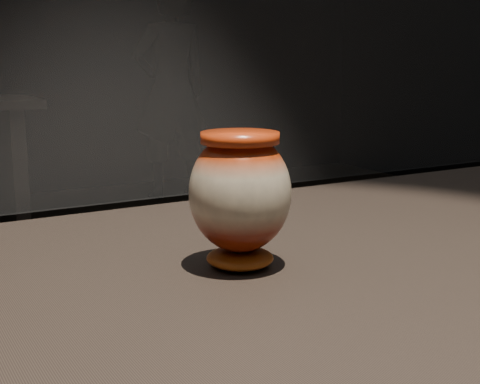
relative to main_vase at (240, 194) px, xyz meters
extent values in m
cube|color=black|center=(0.07, -0.05, -0.11)|extent=(2.00, 0.80, 0.05)
ellipsoid|color=maroon|center=(0.00, 0.00, -0.08)|extent=(0.10, 0.10, 0.02)
ellipsoid|color=beige|center=(0.00, 0.00, 0.00)|extent=(0.14, 0.14, 0.14)
cylinder|color=#BD3A11|center=(0.00, 0.00, 0.07)|extent=(0.11, 0.11, 0.01)
cube|color=black|center=(0.38, 3.33, -0.56)|extent=(0.08, 0.50, 0.85)
imported|color=black|center=(1.82, 4.28, -0.12)|extent=(0.63, 0.42, 1.73)
camera|label=1|loc=(-0.37, -0.65, 0.16)|focal=50.00mm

